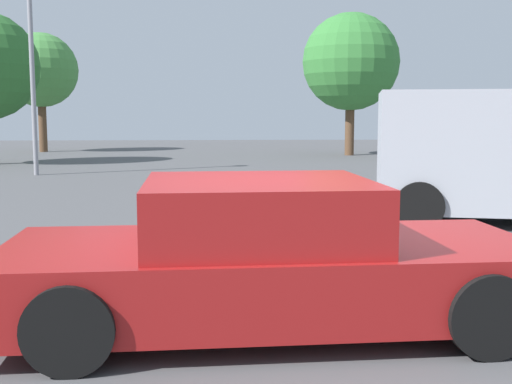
# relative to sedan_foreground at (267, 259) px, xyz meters

# --- Properties ---
(ground_plane) EXTENTS (80.00, 80.00, 0.00)m
(ground_plane) POSITION_rel_sedan_foreground_xyz_m (0.10, 0.19, -0.58)
(ground_plane) COLOR #515154
(sedan_foreground) EXTENTS (4.46, 2.11, 1.24)m
(sedan_foreground) POSITION_rel_sedan_foreground_xyz_m (0.00, 0.00, 0.00)
(sedan_foreground) COLOR maroon
(sedan_foreground) RESTS_ON ground_plane
(light_post_near) EXTENTS (0.44, 0.44, 6.07)m
(light_post_near) POSITION_rel_sedan_foreground_xyz_m (-5.78, 14.01, 3.58)
(light_post_near) COLOR gray
(light_post_near) RESTS_ON ground_plane
(tree_back_left) EXTENTS (3.52, 3.52, 5.65)m
(tree_back_left) POSITION_rel_sedan_foreground_xyz_m (-8.80, 26.19, 3.29)
(tree_back_left) COLOR brown
(tree_back_left) RESTS_ON ground_plane
(tree_back_center) EXTENTS (4.21, 4.21, 6.17)m
(tree_back_center) POSITION_rel_sedan_foreground_xyz_m (5.39, 22.73, 3.47)
(tree_back_center) COLOR brown
(tree_back_center) RESTS_ON ground_plane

